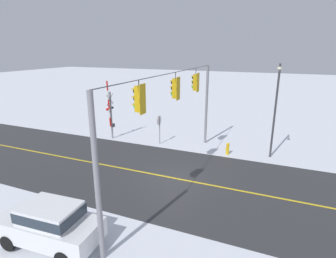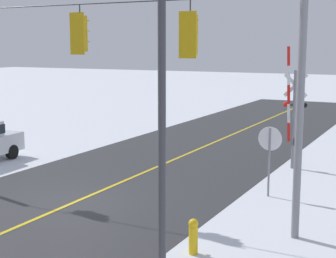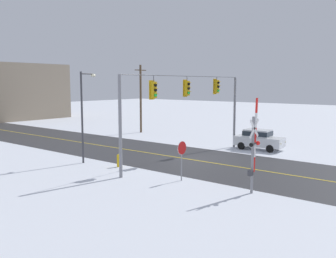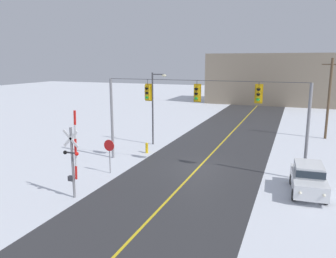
{
  "view_description": "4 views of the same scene",
  "coord_description": "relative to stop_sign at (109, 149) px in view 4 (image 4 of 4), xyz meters",
  "views": [
    {
      "loc": [
        13.76,
        5.47,
        7.42
      ],
      "look_at": [
        -1.28,
        -0.89,
        2.61
      ],
      "focal_mm": 29.22,
      "sensor_mm": 36.0,
      "label": 1
    },
    {
      "loc": [
        -9.98,
        12.91,
        4.95
      ],
      "look_at": [
        -2.7,
        -1.07,
        2.4
      ],
      "focal_mm": 54.94,
      "sensor_mm": 36.0,
      "label": 2
    },
    {
      "loc": [
        -22.43,
        -16.11,
        5.68
      ],
      "look_at": [
        -4.0,
        -1.26,
        2.77
      ],
      "focal_mm": 39.85,
      "sensor_mm": 36.0,
      "label": 3
    },
    {
      "loc": [
        6.23,
        -22.24,
        7.52
      ],
      "look_at": [
        -1.68,
        -1.75,
        3.04
      ],
      "focal_mm": 35.86,
      "sensor_mm": 36.0,
      "label": 4
    }
  ],
  "objects": [
    {
      "name": "signal_span",
      "position": [
        5.25,
        3.33,
        2.55
      ],
      "size": [
        14.2,
        0.47,
        6.22
      ],
      "color": "gray",
      "rests_on": "ground"
    },
    {
      "name": "railroad_crossing",
      "position": [
        0.32,
        -4.34,
        0.6
      ],
      "size": [
        0.98,
        0.31,
        4.94
      ],
      "color": "gray",
      "rests_on": "ground"
    },
    {
      "name": "fire_hydrant",
      "position": [
        0.2,
        5.55,
        -1.25
      ],
      "size": [
        0.24,
        0.31,
        0.88
      ],
      "color": "gold",
      "rests_on": "ground"
    },
    {
      "name": "parked_car_white",
      "position": [
        12.46,
        1.05,
        -0.76
      ],
      "size": [
        2.03,
        4.29,
        1.74
      ],
      "color": "white",
      "rests_on": "ground"
    },
    {
      "name": "streetlamp_near",
      "position": [
        -0.29,
        8.45,
        2.2
      ],
      "size": [
        1.39,
        0.28,
        6.5
      ],
      "color": "#38383D",
      "rests_on": "ground"
    },
    {
      "name": "ground_plane",
      "position": [
        5.29,
        3.34,
        -1.71
      ],
      "size": [
        160.0,
        160.0,
        0.0
      ],
      "primitive_type": "plane",
      "color": "silver"
    },
    {
      "name": "road_asphalt",
      "position": [
        5.29,
        9.34,
        -1.71
      ],
      "size": [
        9.0,
        80.0,
        0.01
      ],
      "primitive_type": "cube",
      "color": "#303033",
      "rests_on": "ground"
    },
    {
      "name": "utility_pole",
      "position": [
        14.39,
        16.67,
        2.3
      ],
      "size": [
        1.8,
        0.24,
        7.78
      ],
      "color": "brown",
      "rests_on": "ground"
    },
    {
      "name": "stop_sign",
      "position": [
        0.0,
        0.0,
        0.0
      ],
      "size": [
        0.8,
        0.09,
        2.35
      ],
      "color": "gray",
      "rests_on": "ground"
    },
    {
      "name": "building_distant",
      "position": [
        8.75,
        44.41,
        2.66
      ],
      "size": [
        25.43,
        10.06,
        8.74
      ],
      "primitive_type": "cube",
      "color": "gray",
      "rests_on": "ground"
    },
    {
      "name": "lane_centre_line",
      "position": [
        5.29,
        9.34,
        -1.7
      ],
      "size": [
        0.14,
        72.0,
        0.01
      ],
      "primitive_type": "cube",
      "color": "gold",
      "rests_on": "ground"
    }
  ]
}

